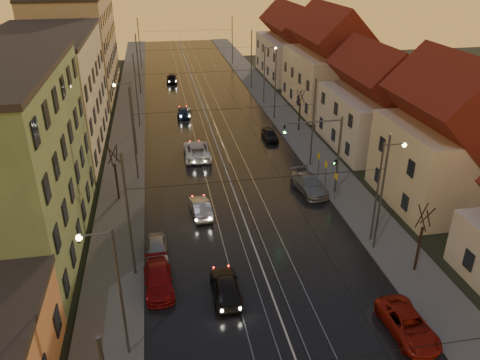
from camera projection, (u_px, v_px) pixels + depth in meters
ground at (295, 359)px, 25.11m from camera, size 160.00×160.00×0.00m
road at (208, 120)px, 60.41m from camera, size 16.00×120.00×0.04m
sidewalk_left at (129, 124)px, 58.78m from camera, size 4.00×120.00×0.15m
sidewalk_right at (283, 115)px, 61.99m from camera, size 4.00×120.00×0.15m
tram_rail_0 at (191, 121)px, 60.04m from camera, size 0.06×120.00×0.03m
tram_rail_1 at (202, 120)px, 60.27m from camera, size 0.06×120.00×0.03m
tram_rail_2 at (214, 120)px, 60.52m from camera, size 0.06×120.00×0.03m
tram_rail_3 at (224, 119)px, 60.75m from camera, size 0.06×120.00×0.03m
apartment_left_2 at (49, 94)px, 49.66m from camera, size 10.00×20.00×12.00m
apartment_left_3 at (77, 45)px, 70.40m from camera, size 10.00×24.00×14.00m
house_right_1 at (445, 143)px, 38.68m from camera, size 8.67×10.20×10.80m
house_right_2 at (376, 106)px, 50.51m from camera, size 9.18×12.24×9.20m
house_right_3 at (329, 65)px, 63.24m from camera, size 9.18×14.28×11.50m
house_right_4 at (292, 47)px, 79.46m from camera, size 9.18×16.32×10.00m
catenary_pole_l_1 at (129, 218)px, 29.68m from camera, size 0.16×0.16×9.00m
catenary_pole_r_1 at (381, 195)px, 32.45m from camera, size 0.16×0.16×9.00m
catenary_pole_l_2 at (134, 135)px, 42.92m from camera, size 0.16×0.16×9.00m
catenary_pole_r_2 at (313, 124)px, 45.69m from camera, size 0.16×0.16×9.00m
catenary_pole_l_3 at (136, 92)px, 56.16m from camera, size 0.16×0.16×9.00m
catenary_pole_r_3 at (275, 85)px, 58.93m from camera, size 0.16×0.16×9.00m
catenary_pole_l_4 at (138, 65)px, 69.40m from camera, size 0.16×0.16×9.00m
catenary_pole_r_4 at (251, 60)px, 72.17m from camera, size 0.16×0.16×9.00m
catenary_pole_l_5 at (139, 43)px, 85.29m from camera, size 0.16×0.16×9.00m
catenary_pole_r_5 at (232, 40)px, 88.06m from camera, size 0.16×0.16×9.00m
street_lamp_0 at (113, 283)px, 23.25m from camera, size 1.75×0.32×8.00m
street_lamp_1 at (382, 183)px, 33.24m from camera, size 1.75×0.32×8.00m
street_lamp_2 at (130, 112)px, 47.97m from camera, size 1.75×0.32×8.00m
street_lamp_3 at (267, 69)px, 65.02m from camera, size 1.75×0.32×8.00m
traffic_light_mast at (328, 146)px, 40.25m from camera, size 5.30×0.32×7.20m
bare_tree_0 at (116, 175)px, 40.03m from camera, size 1.09×1.09×5.11m
bare_tree_1 at (420, 240)px, 30.95m from camera, size 1.09×1.09×5.11m
bare_tree_2 at (300, 112)px, 55.70m from camera, size 1.09×1.09×5.11m
driving_car_0 at (226, 287)px, 29.42m from camera, size 1.78×4.29×1.45m
driving_car_1 at (201, 207)px, 38.60m from camera, size 1.71×4.15×1.34m
driving_car_2 at (197, 150)px, 49.35m from camera, size 2.71×5.74×1.59m
driving_car_3 at (184, 112)px, 61.64m from camera, size 2.16×4.39×1.23m
driving_car_4 at (172, 78)px, 77.50m from camera, size 1.97×4.44×1.48m
parked_left_2 at (158, 280)px, 30.16m from camera, size 2.01×4.53×1.29m
parked_left_3 at (157, 249)px, 33.29m from camera, size 1.53×3.73×1.27m
parked_right_0 at (408, 324)px, 26.57m from camera, size 2.29×4.71×1.29m
parked_right_1 at (309, 184)px, 42.36m from camera, size 2.68×5.30×1.48m
parked_right_2 at (270, 135)px, 54.00m from camera, size 1.48×3.66×1.25m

